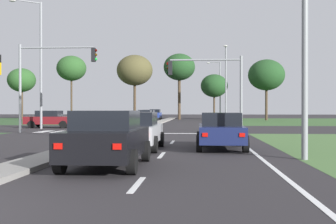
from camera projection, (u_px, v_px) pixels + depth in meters
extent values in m
plane|color=#282628|center=(142.00, 129.00, 36.23)|extent=(200.00, 200.00, 0.00)
cube|color=gray|center=(78.00, 148.00, 17.28)|extent=(1.20, 22.00, 0.14)
cube|color=gray|center=(165.00, 120.00, 61.16)|extent=(1.20, 36.00, 0.14)
cube|color=silver|center=(137.00, 184.00, 9.32)|extent=(0.14, 2.00, 0.01)
cube|color=silver|center=(162.00, 155.00, 15.30)|extent=(0.14, 2.00, 0.01)
cube|color=silver|center=(172.00, 142.00, 21.29)|extent=(0.14, 2.00, 0.01)
cube|color=silver|center=(249.00, 149.00, 17.78)|extent=(0.14, 24.00, 0.01)
cube|color=silver|center=(184.00, 133.00, 28.97)|extent=(6.40, 0.50, 0.01)
cube|color=silver|center=(44.00, 132.00, 31.51)|extent=(0.70, 2.80, 0.01)
cube|color=silver|center=(60.00, 132.00, 31.43)|extent=(0.70, 2.80, 0.01)
cube|color=silver|center=(75.00, 132.00, 31.34)|extent=(0.70, 2.80, 0.01)
cube|color=silver|center=(91.00, 132.00, 31.26)|extent=(0.70, 2.80, 0.01)
cube|color=silver|center=(107.00, 132.00, 31.18)|extent=(0.70, 2.80, 0.01)
cube|color=silver|center=(123.00, 132.00, 31.09)|extent=(0.70, 2.80, 0.01)
cube|color=silver|center=(139.00, 132.00, 31.01)|extent=(0.70, 2.80, 0.01)
cube|color=silver|center=(145.00, 117.00, 55.87)|extent=(1.76, 4.54, 0.70)
cube|color=black|center=(145.00, 112.00, 56.02)|extent=(1.55, 2.09, 0.52)
cube|color=red|center=(152.00, 116.00, 58.10)|extent=(0.20, 0.04, 0.14)
cube|color=red|center=(142.00, 116.00, 58.20)|extent=(0.20, 0.04, 0.14)
cylinder|color=black|center=(150.00, 120.00, 54.36)|extent=(0.22, 0.64, 0.64)
cylinder|color=black|center=(136.00, 120.00, 54.49)|extent=(0.22, 0.64, 0.64)
cylinder|color=black|center=(153.00, 119.00, 57.26)|extent=(0.22, 0.64, 0.64)
cylinder|color=black|center=(140.00, 119.00, 57.39)|extent=(0.22, 0.64, 0.64)
cube|color=navy|center=(155.00, 115.00, 69.56)|extent=(1.75, 4.16, 0.78)
cube|color=black|center=(155.00, 111.00, 69.71)|extent=(1.54, 1.91, 0.52)
cube|color=red|center=(161.00, 114.00, 71.61)|extent=(0.20, 0.04, 0.14)
cube|color=red|center=(153.00, 114.00, 71.70)|extent=(0.20, 0.04, 0.14)
cylinder|color=black|center=(160.00, 118.00, 68.17)|extent=(0.22, 0.64, 0.64)
cylinder|color=black|center=(149.00, 118.00, 68.30)|extent=(0.22, 0.64, 0.64)
cylinder|color=black|center=(161.00, 117.00, 70.83)|extent=(0.22, 0.64, 0.64)
cylinder|color=black|center=(151.00, 117.00, 70.95)|extent=(0.22, 0.64, 0.64)
cube|color=#B7B7BC|center=(136.00, 133.00, 17.49)|extent=(1.80, 4.34, 0.66)
cube|color=black|center=(135.00, 119.00, 17.33)|extent=(1.59, 2.00, 0.52)
cube|color=red|center=(107.00, 135.00, 15.35)|extent=(0.20, 0.04, 0.14)
cube|color=red|center=(146.00, 135.00, 15.25)|extent=(0.20, 0.04, 0.14)
cylinder|color=black|center=(120.00, 139.00, 18.94)|extent=(0.22, 0.64, 0.64)
cylinder|color=black|center=(161.00, 139.00, 18.81)|extent=(0.22, 0.64, 0.64)
cylinder|color=black|center=(106.00, 144.00, 16.17)|extent=(0.22, 0.64, 0.64)
cylinder|color=black|center=(154.00, 144.00, 16.04)|extent=(0.22, 0.64, 0.64)
cube|color=maroon|center=(51.00, 120.00, 38.01)|extent=(4.33, 1.80, 0.66)
cube|color=black|center=(49.00, 114.00, 38.02)|extent=(1.99, 1.59, 0.52)
cube|color=red|center=(30.00, 119.00, 38.85)|extent=(0.04, 0.20, 0.14)
cube|color=red|center=(23.00, 120.00, 37.49)|extent=(0.04, 0.20, 0.14)
cylinder|color=black|center=(70.00, 124.00, 38.81)|extent=(0.64, 0.22, 0.64)
cylinder|color=black|center=(63.00, 125.00, 37.01)|extent=(0.64, 0.22, 0.64)
cylinder|color=black|center=(39.00, 124.00, 39.01)|extent=(0.64, 0.22, 0.64)
cylinder|color=black|center=(31.00, 124.00, 37.22)|extent=(0.64, 0.22, 0.64)
cube|color=black|center=(108.00, 142.00, 12.16)|extent=(1.81, 4.32, 0.74)
cube|color=black|center=(106.00, 120.00, 12.01)|extent=(1.60, 1.99, 0.52)
cube|color=red|center=(58.00, 146.00, 10.04)|extent=(0.20, 0.04, 0.14)
cube|color=red|center=(117.00, 147.00, 9.94)|extent=(0.20, 0.04, 0.14)
cylinder|color=black|center=(88.00, 151.00, 13.61)|extent=(0.22, 0.64, 0.64)
cylinder|color=black|center=(146.00, 151.00, 13.48)|extent=(0.22, 0.64, 0.64)
cylinder|color=black|center=(60.00, 161.00, 10.85)|extent=(0.22, 0.64, 0.64)
cylinder|color=black|center=(132.00, 162.00, 10.72)|extent=(0.22, 0.64, 0.64)
cube|color=#161E47|center=(221.00, 133.00, 17.72)|extent=(1.73, 4.42, 0.64)
cube|color=black|center=(221.00, 119.00, 17.57)|extent=(1.52, 2.04, 0.52)
cube|color=red|center=(205.00, 135.00, 15.54)|extent=(0.20, 0.04, 0.14)
cube|color=red|center=(242.00, 135.00, 15.44)|extent=(0.20, 0.04, 0.14)
cylinder|color=black|center=(199.00, 139.00, 19.20)|extent=(0.22, 0.64, 0.64)
cylinder|color=black|center=(239.00, 139.00, 19.07)|extent=(0.22, 0.64, 0.64)
cylinder|color=black|center=(199.00, 144.00, 16.37)|extent=(0.22, 0.64, 0.64)
cylinder|color=black|center=(246.00, 144.00, 16.25)|extent=(0.22, 0.64, 0.64)
cube|color=#19565B|center=(148.00, 116.00, 61.15)|extent=(1.73, 4.51, 0.71)
cube|color=black|center=(148.00, 112.00, 61.30)|extent=(1.52, 2.07, 0.52)
cube|color=red|center=(155.00, 115.00, 63.37)|extent=(0.20, 0.04, 0.14)
cube|color=red|center=(146.00, 115.00, 63.47)|extent=(0.20, 0.04, 0.14)
cylinder|color=black|center=(153.00, 119.00, 59.65)|extent=(0.22, 0.64, 0.64)
cylinder|color=black|center=(141.00, 119.00, 59.78)|extent=(0.22, 0.64, 0.64)
cylinder|color=black|center=(155.00, 118.00, 62.53)|extent=(0.22, 0.64, 0.64)
cylinder|color=black|center=(144.00, 118.00, 62.65)|extent=(0.22, 0.64, 0.64)
cylinder|color=gray|center=(20.00, 88.00, 30.18)|extent=(0.18, 0.18, 6.12)
cylinder|color=gray|center=(57.00, 48.00, 29.98)|extent=(5.17, 0.12, 0.12)
cube|color=black|center=(93.00, 55.00, 29.79)|extent=(0.26, 0.32, 0.95)
sphere|color=#360503|center=(96.00, 50.00, 29.78)|extent=(0.20, 0.20, 0.20)
sphere|color=#3A2405|center=(96.00, 55.00, 29.78)|extent=(0.20, 0.20, 0.20)
sphere|color=green|center=(96.00, 59.00, 29.78)|extent=(0.20, 0.20, 0.20)
cylinder|color=gray|center=(241.00, 95.00, 29.08)|extent=(0.18, 0.18, 5.19)
cylinder|color=gray|center=(206.00, 60.00, 29.24)|extent=(4.76, 0.12, 0.12)
cube|color=black|center=(170.00, 68.00, 29.41)|extent=(0.26, 0.32, 0.95)
sphere|color=red|center=(168.00, 63.00, 29.42)|extent=(0.20, 0.20, 0.20)
sphere|color=#3A2405|center=(168.00, 68.00, 29.42)|extent=(0.20, 0.20, 0.20)
sphere|color=black|center=(168.00, 72.00, 29.43)|extent=(0.20, 0.20, 0.20)
cylinder|color=gray|center=(305.00, 1.00, 13.90)|extent=(0.20, 0.20, 10.15)
cylinder|color=gray|center=(41.00, 66.00, 35.79)|extent=(0.20, 0.20, 10.43)
cylinder|color=gray|center=(27.00, 1.00, 35.10)|extent=(1.84, 1.51, 0.10)
ellipsoid|color=#B2B2A8|center=(12.00, 1.00, 34.46)|extent=(0.56, 0.28, 0.20)
cylinder|color=gray|center=(226.00, 84.00, 56.01)|extent=(0.20, 0.20, 9.65)
cylinder|color=gray|center=(226.00, 46.00, 54.83)|extent=(0.30, 2.32, 0.10)
ellipsoid|color=#B2B2A8|center=(225.00, 46.00, 53.69)|extent=(0.56, 0.28, 0.20)
cylinder|color=gray|center=(220.00, 90.00, 71.87)|extent=(0.20, 0.20, 9.47)
cylinder|color=gray|center=(214.00, 62.00, 71.86)|extent=(1.97, 0.19, 0.10)
ellipsoid|color=#B2B2A8|center=(208.00, 63.00, 71.89)|extent=(0.56, 0.28, 0.20)
cylinder|color=#423323|center=(22.00, 104.00, 69.58)|extent=(0.44, 0.44, 5.06)
ellipsoid|color=#285123|center=(22.00, 80.00, 69.56)|extent=(4.46, 4.46, 3.79)
cylinder|color=#423323|center=(71.00, 98.00, 66.35)|extent=(0.28, 0.28, 6.64)
ellipsoid|color=#285123|center=(71.00, 68.00, 66.32)|extent=(4.49, 4.49, 3.82)
cylinder|color=#423323|center=(135.00, 100.00, 65.45)|extent=(0.39, 0.39, 6.01)
ellipsoid|color=#4C4728|center=(135.00, 70.00, 65.43)|extent=(5.40, 5.40, 4.59)
cylinder|color=#423323|center=(179.00, 98.00, 68.65)|extent=(0.44, 0.44, 6.92)
ellipsoid|color=#1E421E|center=(179.00, 67.00, 68.62)|extent=(4.96, 4.96, 4.22)
cylinder|color=#423323|center=(214.00, 106.00, 67.42)|extent=(0.29, 0.29, 4.11)
ellipsoid|color=#1E421E|center=(214.00, 86.00, 67.40)|extent=(4.18, 4.18, 3.55)
cylinder|color=#423323|center=(266.00, 103.00, 64.13)|extent=(0.38, 0.38, 5.20)
ellipsoid|color=#1E421E|center=(266.00, 75.00, 64.10)|extent=(5.37, 5.37, 4.56)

